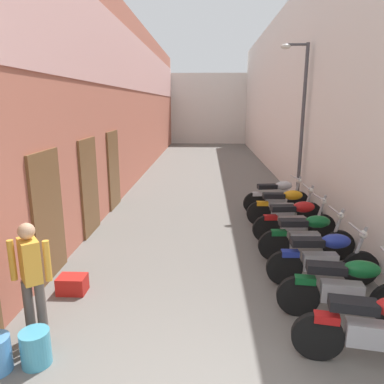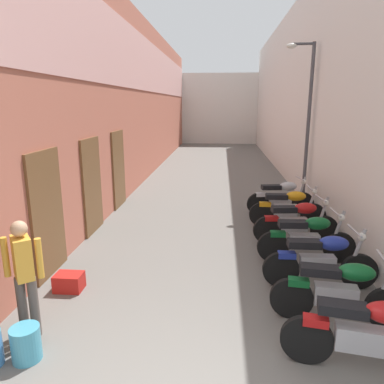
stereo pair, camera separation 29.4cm
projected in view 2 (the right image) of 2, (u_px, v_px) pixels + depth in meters
name	position (u px, v px, depth m)	size (l,w,h in m)	color
ground_plane	(215.00, 186.00, 13.20)	(41.16, 41.16, 0.00)	#66635E
building_left	(143.00, 100.00, 14.56)	(0.45, 25.16, 6.14)	#B76651
building_right	(294.00, 95.00, 14.11)	(0.45, 25.16, 6.57)	silver
building_far_end	(219.00, 109.00, 27.67)	(8.59, 2.00, 5.14)	silver
motorcycle_nearest	(368.00, 333.00, 3.95)	(1.83, 0.58, 1.04)	black
motorcycle_second	(341.00, 290.00, 4.86)	(1.85, 0.58, 1.04)	black
motorcycle_third	(321.00, 259.00, 5.83)	(1.85, 0.58, 1.04)	black
motorcycle_fourth	(307.00, 237.00, 6.79)	(1.85, 0.58, 1.04)	black
motorcycle_fifth	(297.00, 221.00, 7.75)	(1.85, 0.58, 1.04)	black
motorcycle_sixth	(288.00, 207.00, 8.77)	(1.85, 0.58, 1.04)	black
motorcycle_seventh	(281.00, 196.00, 9.78)	(1.84, 0.58, 1.04)	black
pedestrian_by_doorway	(24.00, 270.00, 4.51)	(0.52, 0.39, 1.57)	#564C47
water_jug_beside_first	(26.00, 344.00, 4.23)	(0.34, 0.34, 0.42)	#4299B7
plastic_crate	(69.00, 282.00, 5.83)	(0.44, 0.32, 0.28)	red
street_lamp	(306.00, 114.00, 10.11)	(0.79, 0.18, 4.57)	#47474C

